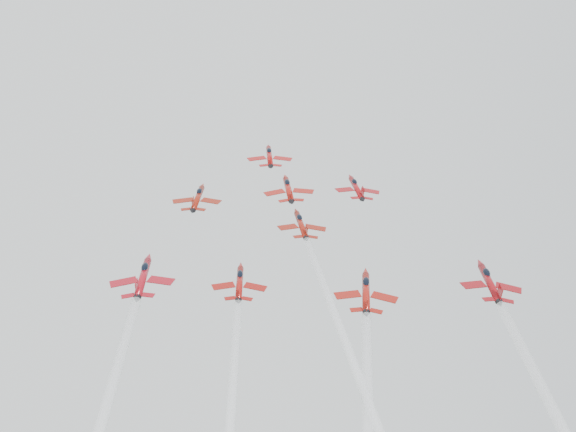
{
  "coord_description": "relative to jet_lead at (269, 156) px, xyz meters",
  "views": [
    {
      "loc": [
        -9.12,
        -126.48,
        136.4
      ],
      "look_at": [
        0.0,
        2.0,
        155.2
      ],
      "focal_mm": 45.0,
      "sensor_mm": 36.0,
      "label": 1
    }
  ],
  "objects": [
    {
      "name": "jet_lead",
      "position": [
        0.0,
        0.0,
        0.0
      ],
      "size": [
        9.82,
        12.22,
        8.9
      ],
      "rotation": [
        0.61,
        -0.02,
        0.0
      ],
      "color": "#AF1010"
    },
    {
      "name": "jet_row2_left",
      "position": [
        -14.4,
        -17.67,
        -12.42
      ],
      "size": [
        9.36,
        11.65,
        8.49
      ],
      "rotation": [
        0.61,
        0.02,
        -0.12
      ],
      "color": "maroon"
    },
    {
      "name": "jet_row2_right",
      "position": [
        16.78,
        -13.1,
        -9.21
      ],
      "size": [
        9.18,
        11.43,
        8.32
      ],
      "rotation": [
        0.61,
        0.02,
        0.12
      ],
      "color": "#9D0E13"
    },
    {
      "name": "jet_row2_center",
      "position": [
        3.13,
        -13.9,
        -9.76
      ],
      "size": [
        9.96,
        12.4,
        9.03
      ],
      "rotation": [
        0.61,
        -0.07,
        0.01
      ],
      "color": "#A81710"
    },
    {
      "name": "jet_center",
      "position": [
        4.52,
        -61.63,
        -43.37
      ],
      "size": [
        8.9,
        79.91,
        56.61
      ],
      "rotation": [
        0.61,
        0.0,
        0.13
      ],
      "color": "maroon"
    }
  ]
}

